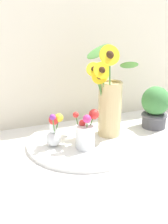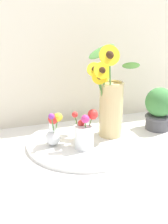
# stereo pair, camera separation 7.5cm
# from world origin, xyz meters

# --- Properties ---
(ground_plane) EXTENTS (6.00, 6.00, 0.00)m
(ground_plane) POSITION_xyz_m (0.00, 0.00, 0.00)
(ground_plane) COLOR silver
(serving_tray) EXTENTS (0.52, 0.52, 0.02)m
(serving_tray) POSITION_xyz_m (-0.02, 0.04, 0.01)
(serving_tray) COLOR white
(serving_tray) RESTS_ON ground_plane
(mason_jar_sunflowers) EXTENTS (0.25, 0.22, 0.43)m
(mason_jar_sunflowers) POSITION_xyz_m (0.11, 0.06, 0.18)
(mason_jar_sunflowers) COLOR #D1B77A
(mason_jar_sunflowers) RESTS_ON serving_tray
(vase_small_center) EXTENTS (0.10, 0.09, 0.17)m
(vase_small_center) POSITION_xyz_m (-0.04, -0.03, 0.09)
(vase_small_center) COLOR white
(vase_small_center) RESTS_ON serving_tray
(vase_bulb_right) EXTENTS (0.08, 0.08, 0.16)m
(vase_bulb_right) POSITION_xyz_m (-0.16, 0.04, 0.09)
(vase_bulb_right) COLOR white
(vase_bulb_right) RESTS_ON serving_tray
(potted_plant) EXTENTS (0.14, 0.14, 0.22)m
(potted_plant) POSITION_xyz_m (0.40, 0.09, 0.11)
(potted_plant) COLOR #4C4C51
(potted_plant) RESTS_ON ground_plane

